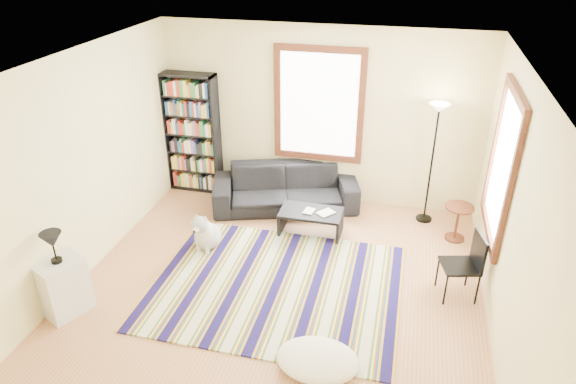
% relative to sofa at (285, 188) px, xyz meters
% --- Properties ---
extents(floor, '(5.00, 5.00, 0.10)m').
position_rel_sofa_xyz_m(floor, '(0.42, -2.05, -0.38)').
color(floor, '#BB7B55').
rests_on(floor, ground).
extents(ceiling, '(5.00, 5.00, 0.10)m').
position_rel_sofa_xyz_m(ceiling, '(0.42, -2.05, 2.52)').
color(ceiling, white).
rests_on(ceiling, floor).
extents(wall_back, '(5.00, 0.10, 2.80)m').
position_rel_sofa_xyz_m(wall_back, '(0.42, 0.50, 1.07)').
color(wall_back, beige).
rests_on(wall_back, floor).
extents(wall_front, '(5.00, 0.10, 2.80)m').
position_rel_sofa_xyz_m(wall_front, '(0.42, -4.60, 1.07)').
color(wall_front, beige).
rests_on(wall_front, floor).
extents(wall_left, '(0.10, 5.00, 2.80)m').
position_rel_sofa_xyz_m(wall_left, '(-2.13, -2.05, 1.07)').
color(wall_left, beige).
rests_on(wall_left, floor).
extents(wall_right, '(0.10, 5.00, 2.80)m').
position_rel_sofa_xyz_m(wall_right, '(2.97, -2.05, 1.07)').
color(wall_right, beige).
rests_on(wall_right, floor).
extents(window_back, '(1.20, 0.06, 1.60)m').
position_rel_sofa_xyz_m(window_back, '(0.42, 0.42, 1.27)').
color(window_back, white).
rests_on(window_back, wall_back).
extents(window_right, '(0.06, 1.20, 1.60)m').
position_rel_sofa_xyz_m(window_right, '(2.89, -1.25, 1.27)').
color(window_right, white).
rests_on(window_right, wall_right).
extents(rug, '(3.09, 2.47, 0.02)m').
position_rel_sofa_xyz_m(rug, '(0.39, -2.05, -0.32)').
color(rug, '#110C3D').
rests_on(rug, floor).
extents(sofa, '(1.53, 2.43, 0.66)m').
position_rel_sofa_xyz_m(sofa, '(0.00, 0.00, 0.00)').
color(sofa, black).
rests_on(sofa, floor).
extents(bookshelf, '(0.90, 0.30, 2.00)m').
position_rel_sofa_xyz_m(bookshelf, '(-1.65, 0.27, 0.67)').
color(bookshelf, black).
rests_on(bookshelf, floor).
extents(coffee_table, '(1.02, 0.80, 0.36)m').
position_rel_sofa_xyz_m(coffee_table, '(0.56, -0.69, -0.15)').
color(coffee_table, black).
rests_on(coffee_table, floor).
extents(book_a, '(0.17, 0.21, 0.02)m').
position_rel_sofa_xyz_m(book_a, '(0.46, -0.69, 0.04)').
color(book_a, beige).
rests_on(book_a, coffee_table).
extents(book_b, '(0.29, 0.30, 0.02)m').
position_rel_sofa_xyz_m(book_b, '(0.71, -0.64, 0.04)').
color(book_b, beige).
rests_on(book_b, coffee_table).
extents(floor_cushion, '(0.88, 0.66, 0.22)m').
position_rel_sofa_xyz_m(floor_cushion, '(1.15, -3.24, -0.22)').
color(floor_cushion, silver).
rests_on(floor_cushion, floor).
extents(floor_lamp, '(0.39, 0.39, 1.86)m').
position_rel_sofa_xyz_m(floor_lamp, '(2.19, 0.10, 0.60)').
color(floor_lamp, black).
rests_on(floor_lamp, floor).
extents(side_table, '(0.50, 0.50, 0.54)m').
position_rel_sofa_xyz_m(side_table, '(2.62, -0.36, -0.06)').
color(side_table, '#4D2613').
rests_on(side_table, floor).
extents(folding_chair, '(0.51, 0.49, 0.86)m').
position_rel_sofa_xyz_m(folding_chair, '(2.57, -1.67, 0.10)').
color(folding_chair, black).
rests_on(folding_chair, floor).
extents(white_cabinet, '(0.55, 0.61, 0.70)m').
position_rel_sofa_xyz_m(white_cabinet, '(-1.88, -3.07, 0.02)').
color(white_cabinet, silver).
rests_on(white_cabinet, floor).
extents(table_lamp, '(0.28, 0.28, 0.38)m').
position_rel_sofa_xyz_m(table_lamp, '(-1.88, -3.07, 0.56)').
color(table_lamp, black).
rests_on(table_lamp, white_cabinet).
extents(dog, '(0.47, 0.62, 0.58)m').
position_rel_sofa_xyz_m(dog, '(-0.77, -1.40, -0.04)').
color(dog, silver).
rests_on(dog, floor).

